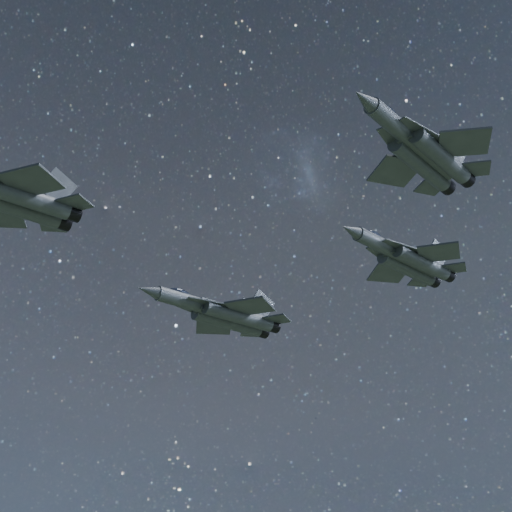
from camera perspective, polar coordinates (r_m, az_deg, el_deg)
name	(u,v)px	position (r m, az deg, el deg)	size (l,w,h in m)	color
jet_lead	(2,193)	(71.12, -18.02, 4.35)	(18.19, 12.53, 4.56)	#393F47
jet_left	(222,313)	(93.48, -2.48, -4.20)	(19.84, 13.66, 4.98)	#393F47
jet_right	(422,151)	(65.65, 11.97, 7.50)	(16.21, 10.65, 4.17)	#393F47
jet_slot	(406,259)	(82.38, 10.86, -0.23)	(16.87, 11.38, 4.25)	#393F47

